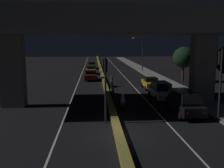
{
  "coord_description": "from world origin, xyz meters",
  "views": [
    {
      "loc": [
        -1.49,
        -16.04,
        5.75
      ],
      "look_at": [
        0.62,
        14.15,
        1.06
      ],
      "focal_mm": 42.0,
      "sensor_mm": 36.0,
      "label": 1
    }
  ],
  "objects_px": {
    "car_taxi_yellow_second_oncoming": "(91,70)",
    "motorcycle_blue_filtering_far": "(112,82)",
    "car_grey_third_oncoming": "(92,65)",
    "car_taxi_yellow_third": "(151,83)",
    "motorcycle_white_filtering_mid": "(113,89)",
    "traffic_light_left_of_median": "(105,78)",
    "car_white_second": "(161,90)",
    "traffic_light_right_of_median": "(220,72)",
    "pedestrian_on_sidewalk": "(193,87)",
    "car_dark_red_lead_oncoming": "(91,75)",
    "motorcycle_red_filtering_near": "(123,103)",
    "street_lamp": "(141,51)",
    "car_black_lead": "(184,102)"
  },
  "relations": [
    {
      "from": "car_grey_third_oncoming",
      "to": "motorcycle_blue_filtering_far",
      "type": "bearing_deg",
      "value": 5.22
    },
    {
      "from": "car_taxi_yellow_third",
      "to": "car_grey_third_oncoming",
      "type": "xyz_separation_m",
      "value": [
        -7.7,
        27.49,
        0.0
      ]
    },
    {
      "from": "car_taxi_yellow_second_oncoming",
      "to": "pedestrian_on_sidewalk",
      "type": "xyz_separation_m",
      "value": [
        11.59,
        -21.52,
        0.19
      ]
    },
    {
      "from": "traffic_light_right_of_median",
      "to": "motorcycle_white_filtering_mid",
      "type": "xyz_separation_m",
      "value": [
        -7.2,
        10.66,
        -3.06
      ]
    },
    {
      "from": "car_white_second",
      "to": "motorcycle_blue_filtering_far",
      "type": "distance_m",
      "value": 9.51
    },
    {
      "from": "car_black_lead",
      "to": "traffic_light_right_of_median",
      "type": "bearing_deg",
      "value": -132.41
    },
    {
      "from": "car_black_lead",
      "to": "car_white_second",
      "type": "relative_size",
      "value": 1.0
    },
    {
      "from": "car_taxi_yellow_second_oncoming",
      "to": "car_grey_third_oncoming",
      "type": "relative_size",
      "value": 0.94
    },
    {
      "from": "traffic_light_right_of_median",
      "to": "traffic_light_left_of_median",
      "type": "bearing_deg",
      "value": 179.96
    },
    {
      "from": "motorcycle_blue_filtering_far",
      "to": "pedestrian_on_sidewalk",
      "type": "bearing_deg",
      "value": -122.42
    },
    {
      "from": "street_lamp",
      "to": "car_taxi_yellow_third",
      "type": "height_order",
      "value": "street_lamp"
    },
    {
      "from": "motorcycle_white_filtering_mid",
      "to": "pedestrian_on_sidewalk",
      "type": "relative_size",
      "value": 1.23
    },
    {
      "from": "street_lamp",
      "to": "car_taxi_yellow_third",
      "type": "bearing_deg",
      "value": -96.78
    },
    {
      "from": "traffic_light_left_of_median",
      "to": "car_grey_third_oncoming",
      "type": "distance_m",
      "value": 41.77
    },
    {
      "from": "car_white_second",
      "to": "motorcycle_white_filtering_mid",
      "type": "distance_m",
      "value": 5.65
    },
    {
      "from": "traffic_light_left_of_median",
      "to": "car_taxi_yellow_second_oncoming",
      "type": "xyz_separation_m",
      "value": [
        -1.35,
        31.04,
        -2.59
      ]
    },
    {
      "from": "motorcycle_red_filtering_near",
      "to": "motorcycle_white_filtering_mid",
      "type": "distance_m",
      "value": 7.05
    },
    {
      "from": "traffic_light_left_of_median",
      "to": "motorcycle_blue_filtering_far",
      "type": "height_order",
      "value": "traffic_light_left_of_median"
    },
    {
      "from": "car_white_second",
      "to": "motorcycle_blue_filtering_far",
      "type": "xyz_separation_m",
      "value": [
        -4.53,
        8.36,
        -0.31
      ]
    },
    {
      "from": "pedestrian_on_sidewalk",
      "to": "car_grey_third_oncoming",
      "type": "bearing_deg",
      "value": 109.7
    },
    {
      "from": "traffic_light_right_of_median",
      "to": "car_taxi_yellow_second_oncoming",
      "type": "distance_m",
      "value": 32.7
    },
    {
      "from": "car_black_lead",
      "to": "motorcycle_white_filtering_mid",
      "type": "xyz_separation_m",
      "value": [
        -5.18,
        8.98,
        -0.44
      ]
    },
    {
      "from": "car_taxi_yellow_second_oncoming",
      "to": "motorcycle_blue_filtering_far",
      "type": "distance_m",
      "value": 15.27
    },
    {
      "from": "motorcycle_red_filtering_near",
      "to": "pedestrian_on_sidewalk",
      "type": "bearing_deg",
      "value": -57.33
    },
    {
      "from": "motorcycle_blue_filtering_far",
      "to": "motorcycle_red_filtering_near",
      "type": "bearing_deg",
      "value": -174.91
    },
    {
      "from": "car_white_second",
      "to": "car_taxi_yellow_third",
      "type": "distance_m",
      "value": 6.5
    },
    {
      "from": "traffic_light_right_of_median",
      "to": "pedestrian_on_sidewalk",
      "type": "relative_size",
      "value": 3.43
    },
    {
      "from": "car_taxi_yellow_third",
      "to": "motorcycle_red_filtering_near",
      "type": "relative_size",
      "value": 2.45
    },
    {
      "from": "traffic_light_right_of_median",
      "to": "car_taxi_yellow_third",
      "type": "distance_m",
      "value": 14.63
    },
    {
      "from": "traffic_light_left_of_median",
      "to": "car_white_second",
      "type": "xyz_separation_m",
      "value": [
        6.08,
        7.69,
        -2.38
      ]
    },
    {
      "from": "car_taxi_yellow_third",
      "to": "motorcycle_white_filtering_mid",
      "type": "relative_size",
      "value": 2.33
    },
    {
      "from": "traffic_light_right_of_median",
      "to": "car_taxi_yellow_second_oncoming",
      "type": "height_order",
      "value": "traffic_light_right_of_median"
    },
    {
      "from": "car_taxi_yellow_third",
      "to": "motorcycle_blue_filtering_far",
      "type": "distance_m",
      "value": 5.22
    },
    {
      "from": "motorcycle_red_filtering_near",
      "to": "street_lamp",
      "type": "bearing_deg",
      "value": -14.89
    },
    {
      "from": "street_lamp",
      "to": "car_grey_third_oncoming",
      "type": "distance_m",
      "value": 12.59
    },
    {
      "from": "car_dark_red_lead_oncoming",
      "to": "car_taxi_yellow_second_oncoming",
      "type": "bearing_deg",
      "value": 178.54
    },
    {
      "from": "traffic_light_left_of_median",
      "to": "pedestrian_on_sidewalk",
      "type": "relative_size",
      "value": 3.11
    },
    {
      "from": "car_black_lead",
      "to": "car_dark_red_lead_oncoming",
      "type": "relative_size",
      "value": 1.03
    },
    {
      "from": "car_taxi_yellow_second_oncoming",
      "to": "car_taxi_yellow_third",
      "type": "bearing_deg",
      "value": 23.77
    },
    {
      "from": "car_white_second",
      "to": "car_grey_third_oncoming",
      "type": "relative_size",
      "value": 1.05
    },
    {
      "from": "car_black_lead",
      "to": "motorcycle_red_filtering_near",
      "type": "bearing_deg",
      "value": 65.07
    },
    {
      "from": "car_white_second",
      "to": "motorcycle_white_filtering_mid",
      "type": "height_order",
      "value": "car_white_second"
    },
    {
      "from": "traffic_light_left_of_median",
      "to": "street_lamp",
      "type": "xyz_separation_m",
      "value": [
        8.92,
        35.17,
        0.94
      ]
    },
    {
      "from": "car_dark_red_lead_oncoming",
      "to": "traffic_light_right_of_median",
      "type": "bearing_deg",
      "value": 21.67
    },
    {
      "from": "car_dark_red_lead_oncoming",
      "to": "street_lamp",
      "type": "bearing_deg",
      "value": 138.89
    },
    {
      "from": "car_dark_red_lead_oncoming",
      "to": "car_grey_third_oncoming",
      "type": "distance_m",
      "value": 18.95
    },
    {
      "from": "car_taxi_yellow_third",
      "to": "motorcycle_blue_filtering_far",
      "type": "xyz_separation_m",
      "value": [
        -4.87,
        1.87,
        -0.11
      ]
    },
    {
      "from": "car_white_second",
      "to": "car_taxi_yellow_second_oncoming",
      "type": "xyz_separation_m",
      "value": [
        -7.44,
        23.35,
        -0.21
      ]
    },
    {
      "from": "car_taxi_yellow_second_oncoming",
      "to": "motorcycle_red_filtering_near",
      "type": "xyz_separation_m",
      "value": [
        3.03,
        -27.43,
        -0.11
      ]
    },
    {
      "from": "car_black_lead",
      "to": "car_grey_third_oncoming",
      "type": "xyz_separation_m",
      "value": [
        -7.72,
        40.0,
        -0.29
      ]
    }
  ]
}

